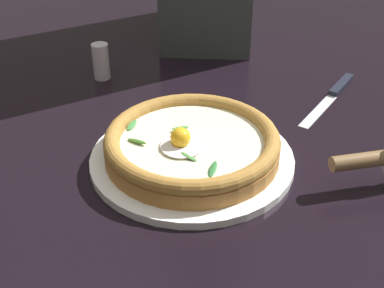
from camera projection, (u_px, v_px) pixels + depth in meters
ground_plane at (175, 159)px, 0.82m from camera, size 2.40×2.40×0.03m
pizza_plate at (192, 159)px, 0.79m from camera, size 0.30×0.30×0.01m
pizza at (192, 144)px, 0.77m from camera, size 0.26×0.26×0.06m
pizza_cutter at (381, 158)px, 0.72m from camera, size 0.06×0.16×0.09m
table_knife at (335, 92)px, 0.97m from camera, size 0.21×0.12×0.01m
pepper_shaker at (101, 61)px, 1.01m from camera, size 0.03×0.03×0.07m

